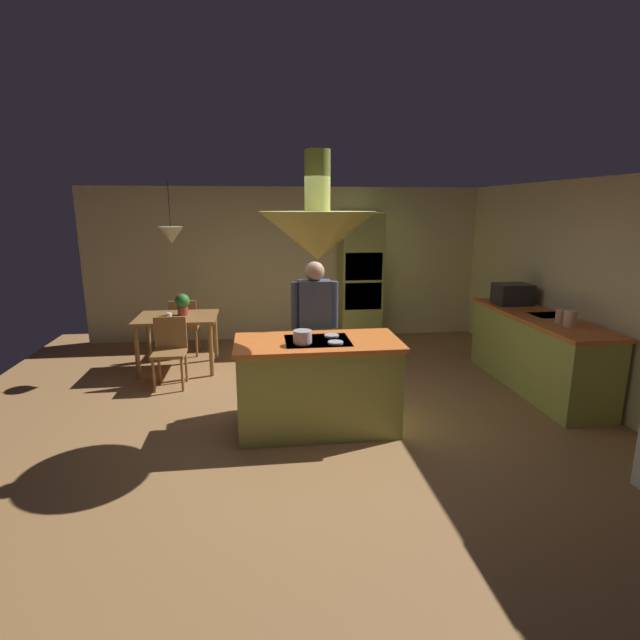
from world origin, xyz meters
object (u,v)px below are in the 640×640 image
at_px(kitchen_island, 318,384).
at_px(oven_tower, 360,279).
at_px(person_at_island, 315,324).
at_px(chair_by_back_wall, 185,323).
at_px(dining_table, 177,324).
at_px(potted_plant_on_table, 182,303).
at_px(chair_facing_island, 170,347).
at_px(canister_flour, 570,318).
at_px(microwave_on_counter, 513,294).
at_px(cup_on_table, 169,316).
at_px(canister_sugar, 560,316).
at_px(cooking_pot_on_cooktop, 303,337).

xyz_separation_m(kitchen_island, oven_tower, (1.10, 3.24, 0.59)).
xyz_separation_m(person_at_island, chair_by_back_wall, (-1.75, 2.06, -0.44)).
relative_size(dining_table, potted_plant_on_table, 3.58).
relative_size(chair_facing_island, canister_flour, 4.71).
height_order(chair_facing_island, microwave_on_counter, microwave_on_counter).
height_order(cup_on_table, canister_sugar, canister_sugar).
bearing_deg(person_at_island, kitchen_island, -94.21).
bearing_deg(kitchen_island, chair_facing_island, 139.28).
height_order(person_at_island, canister_sugar, person_at_island).
xyz_separation_m(cup_on_table, microwave_on_counter, (4.60, -0.40, 0.27)).
relative_size(potted_plant_on_table, canister_sugar, 2.00).
relative_size(dining_table, microwave_on_counter, 2.33).
bearing_deg(canister_flour, person_at_island, 170.83).
relative_size(oven_tower, chair_facing_island, 2.45).
bearing_deg(cup_on_table, person_at_island, -33.81).
bearing_deg(cup_on_table, canister_sugar, -17.88).
xyz_separation_m(microwave_on_counter, cooking_pot_on_cooktop, (-3.00, -1.62, -0.06)).
bearing_deg(canister_flour, dining_table, 157.58).
relative_size(oven_tower, potted_plant_on_table, 7.10).
distance_m(oven_tower, person_at_island, 2.78).
relative_size(kitchen_island, person_at_island, 1.00).
bearing_deg(potted_plant_on_table, canister_flour, -23.40).
bearing_deg(dining_table, canister_flour, -22.42).
distance_m(kitchen_island, cooking_pot_on_cooktop, 0.58).
xyz_separation_m(dining_table, cooking_pot_on_cooktop, (1.54, -2.23, 0.36)).
height_order(oven_tower, cup_on_table, oven_tower).
bearing_deg(canister_sugar, chair_by_back_wall, 152.83).
bearing_deg(cup_on_table, chair_facing_island, -81.49).
bearing_deg(cup_on_table, microwave_on_counter, -5.02).
bearing_deg(kitchen_island, person_at_island, 85.79).
bearing_deg(microwave_on_counter, chair_by_back_wall, 164.62).
height_order(chair_facing_island, cup_on_table, chair_facing_island).
distance_m(dining_table, canister_flour, 4.93).
relative_size(oven_tower, canister_sugar, 14.22).
bearing_deg(chair_by_back_wall, canister_sugar, 152.83).
height_order(oven_tower, person_at_island, oven_tower).
bearing_deg(chair_by_back_wall, potted_plant_on_table, 97.78).
bearing_deg(cup_on_table, canister_flour, -19.88).
xyz_separation_m(dining_table, canister_flour, (4.54, -1.87, 0.37)).
bearing_deg(dining_table, chair_by_back_wall, 90.00).
height_order(dining_table, chair_facing_island, chair_facing_island).
xyz_separation_m(dining_table, chair_facing_island, (0.00, -0.64, -0.15)).
xyz_separation_m(oven_tower, person_at_island, (-1.05, -2.57, -0.12)).
xyz_separation_m(oven_tower, chair_facing_island, (-2.80, -1.78, -0.56)).
relative_size(dining_table, cup_on_table, 11.93).
height_order(person_at_island, potted_plant_on_table, person_at_island).
relative_size(potted_plant_on_table, canister_flour, 1.63).
distance_m(kitchen_island, dining_table, 2.71).
bearing_deg(kitchen_island, oven_tower, 71.26).
bearing_deg(chair_facing_island, microwave_on_counter, 0.31).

